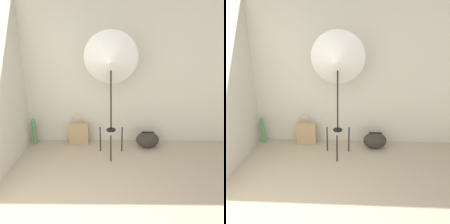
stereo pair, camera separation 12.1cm
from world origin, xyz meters
TOP-DOWN VIEW (x-y plane):
  - wall_back at (0.00, 2.62)m, footprint 8.00×0.05m
  - photo_umbrella at (0.33, 2.07)m, footprint 0.83×0.41m
  - tote_bag at (-0.28, 2.45)m, footprint 0.36×0.12m
  - duffel_bag at (0.98, 2.34)m, footprint 0.41×0.29m
  - paper_roll at (-1.10, 2.45)m, footprint 0.07×0.07m

SIDE VIEW (x-z plane):
  - duffel_bag at x=0.98m, z-range 0.00..0.29m
  - tote_bag at x=-0.28m, z-range -0.08..0.51m
  - paper_roll at x=-1.10m, z-range 0.00..0.48m
  - wall_back at x=0.00m, z-range 0.00..2.60m
  - photo_umbrella at x=0.33m, z-range 0.57..2.59m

